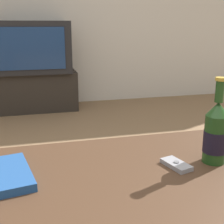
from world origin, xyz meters
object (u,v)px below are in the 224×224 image
tv_stand (34,91)px  beer_bottle (216,133)px  cell_phone (176,165)px  television (31,47)px

tv_stand → beer_bottle: bearing=-78.7°
beer_bottle → cell_phone: size_ratio=2.48×
beer_bottle → cell_phone: bearing=-178.1°
tv_stand → beer_bottle: beer_bottle is taller
television → cell_phone: 2.69m
tv_stand → cell_phone: 2.70m
tv_stand → cell_phone: size_ratio=8.39×
television → beer_bottle: size_ratio=2.95×
television → cell_phone: size_ratio=7.31×
television → beer_bottle: 2.70m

